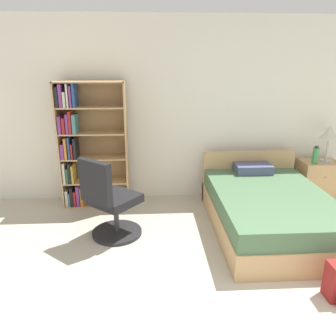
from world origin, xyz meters
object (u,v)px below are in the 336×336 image
(bookshelf, at_px, (85,145))
(bed, at_px, (268,209))
(table_lamp, at_px, (330,133))
(water_bottle, at_px, (315,155))
(nightstand, at_px, (317,180))
(office_chair, at_px, (110,204))

(bookshelf, distance_m, bed, 2.57)
(table_lamp, xyz_separation_m, water_bottle, (-0.20, -0.08, -0.30))
(bookshelf, bearing_deg, bed, -20.21)
(bookshelf, xyz_separation_m, table_lamp, (3.45, -0.04, 0.13))
(nightstand, xyz_separation_m, table_lamp, (0.07, -0.02, 0.72))
(nightstand, relative_size, table_lamp, 1.13)
(office_chair, bearing_deg, water_bottle, 16.93)
(bookshelf, xyz_separation_m, bed, (2.34, -0.86, -0.63))
(bookshelf, distance_m, nightstand, 3.43)
(water_bottle, bearing_deg, bookshelf, 177.80)
(bed, bearing_deg, water_bottle, 39.08)
(table_lamp, bearing_deg, bookshelf, 179.33)
(office_chair, bearing_deg, bookshelf, 113.77)
(office_chair, xyz_separation_m, table_lamp, (3.01, 0.94, 0.59))
(nightstand, bearing_deg, water_bottle, -143.73)
(table_lamp, bearing_deg, bed, -143.53)
(bookshelf, relative_size, nightstand, 2.90)
(bed, bearing_deg, bookshelf, 159.79)
(water_bottle, bearing_deg, office_chair, -163.07)
(water_bottle, bearing_deg, bed, -140.92)
(bookshelf, xyz_separation_m, nightstand, (3.38, -0.02, -0.58))
(bed, bearing_deg, table_lamp, 36.47)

